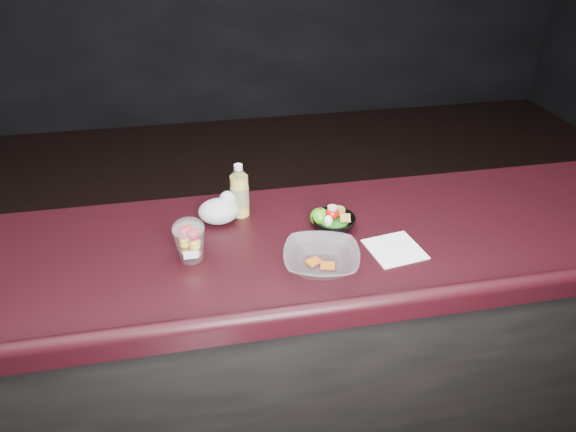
% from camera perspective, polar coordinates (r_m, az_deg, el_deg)
% --- Properties ---
extents(counter, '(4.06, 0.71, 1.02)m').
position_cam_1_polar(counter, '(2.00, -0.66, -14.98)').
color(counter, black).
rests_on(counter, ground).
extents(lemonade_bottle, '(0.06, 0.06, 0.19)m').
position_cam_1_polar(lemonade_bottle, '(1.77, -5.38, 2.44)').
color(lemonade_bottle, gold).
rests_on(lemonade_bottle, counter).
extents(fruit_cup, '(0.10, 0.10, 0.14)m').
position_cam_1_polar(fruit_cup, '(1.58, -10.88, -2.57)').
color(fruit_cup, white).
rests_on(fruit_cup, counter).
extents(green_apple, '(0.07, 0.07, 0.07)m').
position_cam_1_polar(green_apple, '(1.73, 3.57, -0.12)').
color(green_apple, '#278A0F').
rests_on(green_apple, counter).
extents(plastic_bag, '(0.14, 0.11, 0.10)m').
position_cam_1_polar(plastic_bag, '(1.76, -7.56, 0.72)').
color(plastic_bag, silver).
rests_on(plastic_bag, counter).
extents(snack_bowl, '(0.19, 0.19, 0.08)m').
position_cam_1_polar(snack_bowl, '(1.72, 5.07, -0.62)').
color(snack_bowl, black).
rests_on(snack_bowl, counter).
extents(takeout_bowl, '(0.28, 0.28, 0.06)m').
position_cam_1_polar(takeout_bowl, '(1.54, 3.72, -4.80)').
color(takeout_bowl, silver).
rests_on(takeout_bowl, counter).
extents(paper_napkin, '(0.18, 0.18, 0.00)m').
position_cam_1_polar(paper_napkin, '(1.66, 11.77, -3.63)').
color(paper_napkin, white).
rests_on(paper_napkin, counter).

